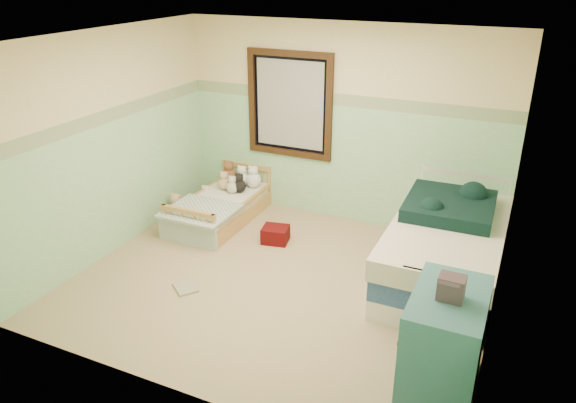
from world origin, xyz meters
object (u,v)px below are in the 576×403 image
at_px(twin_bed_frame, 443,270).
at_px(toddler_bed_frame, 221,213).
at_px(dresser, 444,343).
at_px(floor_book, 186,288).
at_px(plush_floor_cream, 207,201).
at_px(red_pillow, 275,234).
at_px(plush_floor_tan, 177,210).

bearing_deg(twin_bed_frame, toddler_bed_frame, 174.57).
distance_m(dresser, floor_book, 2.72).
relative_size(dresser, floor_book, 3.26).
distance_m(toddler_bed_frame, floor_book, 1.67).
xyz_separation_m(plush_floor_cream, floor_book, (0.87, -1.81, -0.10)).
bearing_deg(dresser, twin_bed_frame, 99.11).
distance_m(plush_floor_cream, floor_book, 2.01).
bearing_deg(red_pillow, twin_bed_frame, -0.77).
relative_size(twin_bed_frame, red_pillow, 6.90).
distance_m(plush_floor_tan, dresser, 4.15).
distance_m(plush_floor_cream, red_pillow, 1.35).
bearing_deg(floor_book, dresser, 29.43).
xyz_separation_m(twin_bed_frame, floor_book, (-2.39, -1.31, -0.10)).
relative_size(plush_floor_cream, floor_book, 0.88).
bearing_deg(dresser, red_pillow, 143.05).
xyz_separation_m(toddler_bed_frame, plush_floor_cream, (-0.35, 0.22, 0.02)).
bearing_deg(dresser, toddler_bed_frame, 148.43).
bearing_deg(plush_floor_cream, plush_floor_tan, -116.90).
bearing_deg(twin_bed_frame, floor_book, -151.34).
relative_size(toddler_bed_frame, floor_book, 5.67).
distance_m(twin_bed_frame, red_pillow, 2.00).
relative_size(plush_floor_tan, red_pillow, 0.77).
xyz_separation_m(twin_bed_frame, red_pillow, (-2.00, 0.03, -0.01)).
bearing_deg(toddler_bed_frame, plush_floor_cream, 147.82).
distance_m(red_pillow, floor_book, 1.39).
height_order(plush_floor_tan, twin_bed_frame, plush_floor_tan).
bearing_deg(red_pillow, plush_floor_cream, 159.59).
xyz_separation_m(plush_floor_cream, dresser, (3.53, -2.18, 0.32)).
height_order(toddler_bed_frame, red_pillow, toddler_bed_frame).
height_order(dresser, floor_book, dresser).
height_order(twin_bed_frame, floor_book, twin_bed_frame).
bearing_deg(red_pillow, floor_book, -106.50).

